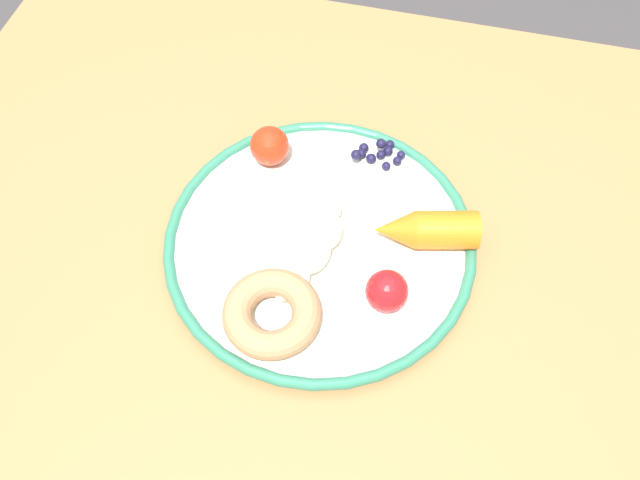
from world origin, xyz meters
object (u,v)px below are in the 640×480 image
dining_table (295,304)px  banana (321,231)px  tomato_mid (270,146)px  plate (320,241)px  donut (269,313)px  carrot_orange (425,230)px  tomato_near (387,291)px  blueberry_pile (378,153)px

dining_table → banana: (0.02, 0.03, 0.12)m
tomato_mid → plate: bearing=-49.2°
dining_table → tomato_mid: bearing=115.5°
donut → banana: bearing=76.2°
banana → carrot_orange: 0.11m
banana → tomato_near: size_ratio=4.30×
donut → blueberry_pile: (0.06, 0.22, -0.01)m
blueberry_pile → carrot_orange: bearing=-55.3°
dining_table → blueberry_pile: (0.06, 0.15, 0.11)m
donut → tomato_near: (0.10, 0.05, 0.01)m
tomato_near → plate: bearing=145.8°
dining_table → donut: 0.14m
banana → tomato_mid: 0.12m
plate → donut: donut is taller
plate → tomato_mid: bearing=130.8°
plate → carrot_orange: size_ratio=2.92×
tomato_mid → banana: bearing=-48.3°
tomato_near → donut: bearing=-156.3°
donut → blueberry_pile: size_ratio=1.61×
banana → donut: (-0.03, -0.10, 0.00)m
plate → tomato_near: 0.10m
blueberry_pile → tomato_mid: (-0.12, -0.03, 0.01)m
dining_table → banana: banana is taller
banana → plate: bearing=-90.4°
dining_table → tomato_near: (0.10, -0.03, 0.13)m
carrot_orange → blueberry_pile: bearing=124.7°
plate → banana: banana is taller
dining_table → banana: size_ratio=5.18×
dining_table → donut: (-0.00, -0.07, 0.12)m
carrot_orange → tomato_near: bearing=-107.7°
carrot_orange → blueberry_pile: size_ratio=1.90×
dining_table → blueberry_pile: bearing=68.5°
blueberry_pile → tomato_mid: tomato_mid is taller
dining_table → banana: 0.12m
carrot_orange → tomato_near: (-0.03, -0.08, 0.00)m
dining_table → tomato_mid: tomato_mid is taller
dining_table → blueberry_pile: 0.20m
plate → donut: size_ratio=3.43×
donut → blueberry_pile: bearing=74.5°
dining_table → banana: bearing=53.2°
dining_table → carrot_orange: bearing=22.5°
carrot_orange → tomato_mid: (-0.18, 0.07, 0.00)m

